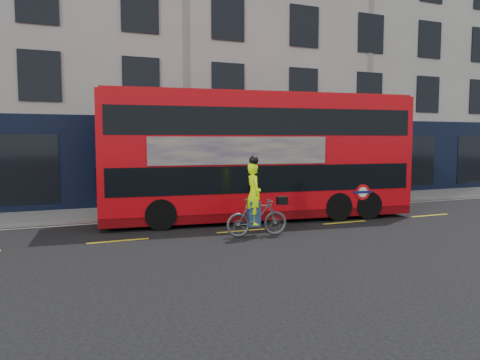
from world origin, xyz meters
TOP-DOWN VIEW (x-y plane):
  - ground at (0.00, 0.00)m, footprint 120.00×120.00m
  - pavement at (0.00, 6.50)m, footprint 60.00×3.00m
  - kerb at (0.00, 5.00)m, footprint 60.00×0.12m
  - building_terrace at (0.00, 12.94)m, footprint 50.00×10.07m
  - road_edge_line at (0.00, 4.70)m, footprint 58.00×0.10m
  - lane_dashes at (0.00, 1.50)m, footprint 58.00×0.12m
  - bus at (1.45, 3.40)m, footprint 11.77×3.87m
  - cyclist at (0.04, 0.55)m, footprint 2.00×0.75m

SIDE VIEW (x-z plane):
  - ground at x=0.00m, z-range 0.00..0.00m
  - road_edge_line at x=0.00m, z-range 0.00..0.01m
  - lane_dashes at x=0.00m, z-range 0.00..0.01m
  - pavement at x=0.00m, z-range 0.00..0.12m
  - kerb at x=0.00m, z-range 0.00..0.13m
  - cyclist at x=0.04m, z-range -0.41..2.08m
  - bus at x=1.45m, z-range 0.06..4.72m
  - building_terrace at x=0.00m, z-range -0.01..14.99m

